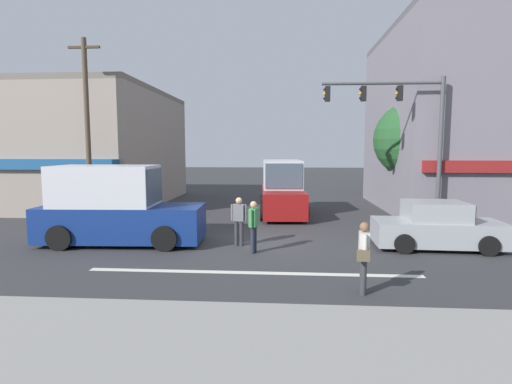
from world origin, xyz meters
The scene contains 15 objects.
ground_plane centered at (0.00, 0.00, 0.00)m, with size 120.00×120.00×0.00m, color #333335.
lane_marking_stripe centered at (0.00, -3.50, 0.00)m, with size 9.00×0.24×0.01m, color silver.
sidewalk_curb centered at (0.00, -8.50, 0.08)m, with size 40.00×5.00×0.16m, color gray.
building_left_block centered at (-11.93, 10.04, 3.42)m, with size 10.62×11.72×6.85m.
building_right_corner centered at (12.29, 8.52, 4.82)m, with size 12.10×10.86×9.64m.
street_tree centered at (7.28, 6.97, 3.80)m, with size 3.85×3.85×5.74m.
utility_pole_near_left centered at (-7.84, 3.28, 4.19)m, with size 1.40×0.22×8.09m.
utility_pole_far_right centered at (7.39, 6.80, 3.96)m, with size 1.40×0.22×7.63m.
traffic_light_mast centered at (5.81, 2.83, 4.30)m, with size 4.89×0.25×6.20m.
box_truck_crossing_center centered at (0.72, 6.36, 1.25)m, with size 2.49×5.71×2.75m.
sedan_approaching_near centered at (5.92, -0.39, 0.71)m, with size 4.16×1.99×1.58m.
box_truck_parked_curbside centered at (-5.04, -0.49, 1.25)m, with size 5.68×2.43×2.75m.
pedestrian_foreground_with_bag centered at (2.64, -4.89, 0.95)m, with size 0.35×0.67×1.67m.
pedestrian_mid_crossing centered at (-0.14, -1.40, 0.95)m, with size 0.30×0.55×1.67m.
pedestrian_far_side centered at (-0.72, -0.48, 0.95)m, with size 0.57×0.27×1.67m.
Camera 1 is at (0.83, -13.89, 3.30)m, focal length 28.00 mm.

